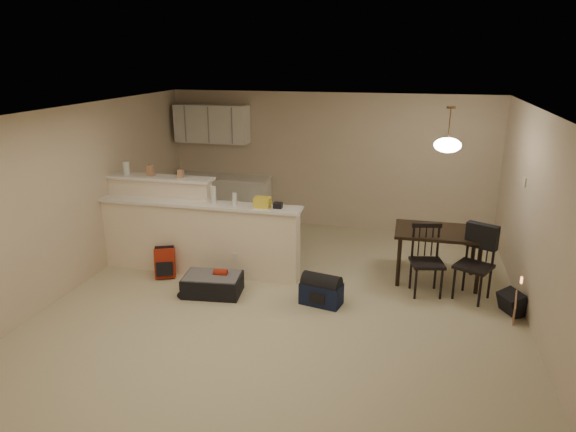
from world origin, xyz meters
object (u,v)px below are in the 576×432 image
(dining_table, at_px, (439,237))
(red_backpack, at_px, (165,263))
(pendant_lamp, at_px, (448,144))
(navy_duffel, at_px, (321,294))
(black_daypack, at_px, (513,303))
(dining_chair_far, at_px, (474,264))
(dining_chair_near, at_px, (427,261))
(suitcase, at_px, (213,285))

(dining_table, xyz_separation_m, red_backpack, (-3.88, -0.81, -0.45))
(pendant_lamp, bearing_deg, navy_duffel, -142.92)
(pendant_lamp, height_order, black_daypack, pendant_lamp)
(red_backpack, relative_size, black_daypack, 1.37)
(pendant_lamp, relative_size, dining_chair_far, 0.62)
(pendant_lamp, relative_size, navy_duffel, 1.17)
(dining_chair_far, height_order, navy_duffel, dining_chair_far)
(dining_chair_near, xyz_separation_m, red_backpack, (-3.72, -0.31, -0.27))
(dining_table, xyz_separation_m, dining_chair_near, (-0.15, -0.50, -0.19))
(navy_duffel, bearing_deg, black_daypack, 19.37)
(dining_chair_far, xyz_separation_m, red_backpack, (-4.32, -0.31, -0.28))
(suitcase, bearing_deg, dining_chair_far, 4.83)
(dining_table, xyz_separation_m, suitcase, (-2.99, -1.18, -0.54))
(dining_chair_near, bearing_deg, navy_duffel, -167.08)
(red_backpack, relative_size, navy_duffel, 0.82)
(dining_table, bearing_deg, dining_chair_far, -48.73)
(pendant_lamp, distance_m, dining_chair_far, 1.64)
(pendant_lamp, height_order, suitcase, pendant_lamp)
(dining_chair_far, bearing_deg, pendant_lamp, 158.98)
(dining_chair_near, bearing_deg, suitcase, -178.80)
(dining_chair_near, bearing_deg, dining_table, 60.43)
(dining_chair_far, xyz_separation_m, suitcase, (-3.43, -0.67, -0.37))
(pendant_lamp, height_order, dining_chair_far, pendant_lamp)
(dining_table, height_order, dining_chair_far, dining_chair_far)
(pendant_lamp, relative_size, dining_chair_near, 0.64)
(red_backpack, bearing_deg, dining_chair_near, -17.43)
(dining_chair_far, relative_size, suitcase, 1.28)
(pendant_lamp, bearing_deg, suitcase, -158.50)
(black_daypack, bearing_deg, dining_table, 20.87)
(pendant_lamp, xyz_separation_m, dining_chair_near, (-0.15, -0.50, -1.51))
(dining_chair_near, distance_m, suitcase, 2.93)
(dining_chair_far, relative_size, navy_duffel, 1.87)
(red_backpack, bearing_deg, black_daypack, -22.24)
(dining_chair_far, distance_m, suitcase, 3.51)
(dining_chair_far, relative_size, red_backpack, 2.29)
(black_daypack, bearing_deg, suitcase, 67.68)
(dining_table, relative_size, navy_duffel, 2.31)
(pendant_lamp, xyz_separation_m, navy_duffel, (-1.49, -1.12, -1.85))
(red_backpack, xyz_separation_m, navy_duffel, (2.39, -0.31, -0.07))
(dining_table, xyz_separation_m, navy_duffel, (-1.49, -1.12, -0.53))
(dining_table, relative_size, pendant_lamp, 1.98)
(dining_chair_near, distance_m, dining_chair_far, 0.60)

